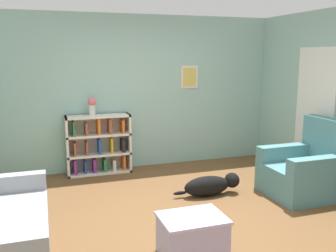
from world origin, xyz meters
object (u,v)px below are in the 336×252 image
Objects in this scene: recliner_chair at (308,170)px; dog at (211,185)px; vase at (92,105)px; bookshelf at (99,145)px; coffee_table at (192,235)px.

recliner_chair is 1.37m from dog.
dog is 3.36× the size of vase.
dog is at bearing -49.05° from bookshelf.
bookshelf is 3.58× the size of vase.
dog is 2.29m from vase.
recliner_chair is at bearing -36.13° from bookshelf.
vase reaches higher than coffee_table.
recliner_chair reaches higher than coffee_table.
dog is (1.32, -1.53, -0.32)m from bookshelf.
dog is (0.86, 1.42, -0.07)m from coffee_table.
bookshelf is at bearing 12.18° from vase.
bookshelf is at bearing 130.95° from dog.
recliner_chair reaches higher than bookshelf.
vase is at bearing 100.64° from coffee_table.
recliner_chair is at bearing -34.95° from vase.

